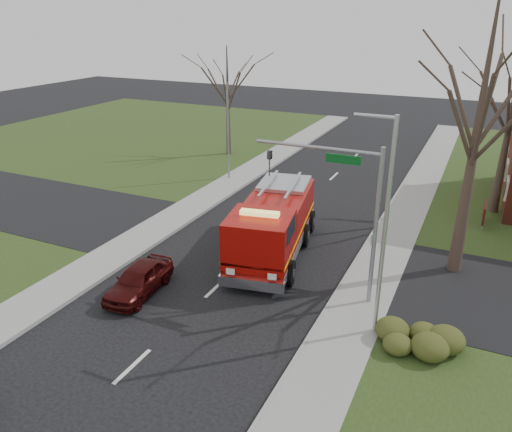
% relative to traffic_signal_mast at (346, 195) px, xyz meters
% --- Properties ---
extents(ground, '(120.00, 120.00, 0.00)m').
position_rel_traffic_signal_mast_xyz_m(ground, '(-5.21, -1.50, -4.71)').
color(ground, black).
rests_on(ground, ground).
extents(sidewalk_right, '(2.40, 80.00, 0.15)m').
position_rel_traffic_signal_mast_xyz_m(sidewalk_right, '(0.99, -1.50, -4.63)').
color(sidewalk_right, gray).
rests_on(sidewalk_right, ground).
extents(sidewalk_left, '(2.40, 80.00, 0.15)m').
position_rel_traffic_signal_mast_xyz_m(sidewalk_left, '(-11.41, -1.50, -4.63)').
color(sidewalk_left, gray).
rests_on(sidewalk_left, ground).
extents(health_center_sign, '(0.12, 2.00, 1.40)m').
position_rel_traffic_signal_mast_xyz_m(health_center_sign, '(5.29, 11.00, -3.83)').
color(health_center_sign, '#410F0F').
rests_on(health_center_sign, ground).
extents(hedge_corner, '(2.80, 2.00, 0.90)m').
position_rel_traffic_signal_mast_xyz_m(hedge_corner, '(3.79, -2.50, -4.13)').
color(hedge_corner, '#344017').
rests_on(hedge_corner, lawn_right).
extents(bare_tree_near, '(6.00, 6.00, 12.00)m').
position_rel_traffic_signal_mast_xyz_m(bare_tree_near, '(4.29, 4.50, 2.71)').
color(bare_tree_near, '#32241D').
rests_on(bare_tree_near, ground).
extents(bare_tree_left, '(4.50, 4.50, 9.00)m').
position_rel_traffic_signal_mast_xyz_m(bare_tree_left, '(-15.21, 18.50, 0.86)').
color(bare_tree_left, '#32241D').
rests_on(bare_tree_left, ground).
extents(traffic_signal_mast, '(5.29, 0.18, 6.80)m').
position_rel_traffic_signal_mast_xyz_m(traffic_signal_mast, '(0.00, 0.00, 0.00)').
color(traffic_signal_mast, gray).
rests_on(traffic_signal_mast, ground).
extents(streetlight_pole, '(1.48, 0.16, 8.40)m').
position_rel_traffic_signal_mast_xyz_m(streetlight_pole, '(1.93, -2.00, -0.16)').
color(streetlight_pole, '#B7BABF').
rests_on(streetlight_pole, ground).
extents(utility_pole_far, '(0.14, 0.14, 7.00)m').
position_rel_traffic_signal_mast_xyz_m(utility_pole_far, '(-12.01, 12.50, -1.21)').
color(utility_pole_far, gray).
rests_on(utility_pole_far, ground).
extents(fire_engine, '(4.50, 8.84, 3.41)m').
position_rel_traffic_signal_mast_xyz_m(fire_engine, '(-4.23, 2.54, -3.17)').
color(fire_engine, '#9B0B07').
rests_on(fire_engine, ground).
extents(parked_car_maroon, '(1.94, 4.08, 1.34)m').
position_rel_traffic_signal_mast_xyz_m(parked_car_maroon, '(-8.01, -3.37, -4.04)').
color(parked_car_maroon, '#360908').
rests_on(parked_car_maroon, ground).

